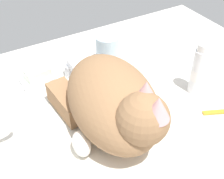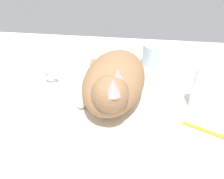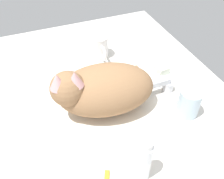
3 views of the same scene
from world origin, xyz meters
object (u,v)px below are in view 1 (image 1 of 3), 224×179
object	(u,v)px
cat	(114,103)
faucet	(73,70)
toothpaste_bottle	(198,70)
soap_bar	(38,73)
rinse_cup	(107,50)

from	to	relation	value
cat	faucet	bearing A→B (deg)	89.09
faucet	toothpaste_bottle	size ratio (longest dim) A/B	1.06
cat	toothpaste_bottle	bearing A→B (deg)	3.89
faucet	soap_bar	distance (cm)	9.05
rinse_cup	soap_bar	world-z (taller)	rinse_cup
rinse_cup	soap_bar	size ratio (longest dim) A/B	1.38
faucet	soap_bar	bearing A→B (deg)	160.27
soap_bar	toothpaste_bottle	size ratio (longest dim) A/B	0.46
rinse_cup	soap_bar	xyz separation A→B (cm)	(-19.52, 1.81, -1.74)
cat	toothpaste_bottle	xyz separation A→B (cm)	(24.25, 1.65, -1.69)
toothpaste_bottle	soap_bar	bearing A→B (deg)	144.80
soap_bar	toothpaste_bottle	xyz separation A→B (cm)	(32.42, -22.87, 3.78)
cat	rinse_cup	distance (cm)	25.66
toothpaste_bottle	faucet	bearing A→B (deg)	140.34
cat	rinse_cup	world-z (taller)	cat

